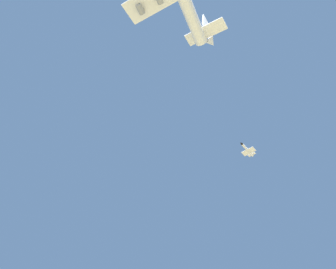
{
  "coord_description": "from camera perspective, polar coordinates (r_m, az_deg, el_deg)",
  "views": [
    {
      "loc": [
        59.68,
        100.96,
        2.57
      ],
      "look_at": [
        17.42,
        32.88,
        89.01
      ],
      "focal_mm": 33.89,
      "sensor_mm": 36.0,
      "label": 1
    }
  ],
  "objects": [
    {
      "name": "chase_jet_right_wing",
      "position": [
        200.28,
        14.08,
        -2.68
      ],
      "size": [
        15.22,
        8.99,
        4.0
      ],
      "rotation": [
        0.0,
        0.0,
        0.33
      ],
      "color": "silver"
    }
  ]
}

